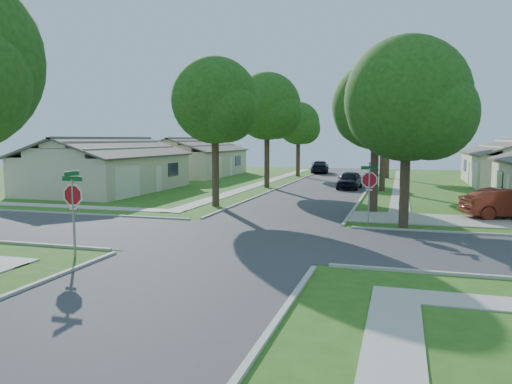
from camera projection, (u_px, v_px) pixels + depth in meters
The scene contains 19 objects.
ground at pixel (244, 238), 20.56m from camera, with size 100.00×100.00×0.00m, color #2D5918.
road_ns at pixel (244, 238), 20.56m from camera, with size 7.00×100.00×0.02m, color #333335.
sidewalk_ne at pixel (401, 185), 43.66m from camera, with size 1.20×40.00×0.04m, color #9E9B91.
sidewalk_nw at pixel (266, 182), 47.07m from camera, with size 1.20×40.00×0.04m, color #9E9B91.
driveway at pixel (436, 220), 25.12m from camera, with size 8.80×3.60×0.05m, color #9E9B91.
stop_sign_sw at pixel (73, 199), 17.17m from camera, with size 1.05×0.80×2.98m.
stop_sign_ne at pixel (369, 182), 23.51m from camera, with size 1.05×0.80×2.98m.
tree_e_near at pixel (377, 110), 27.22m from camera, with size 4.97×4.80×8.28m.
tree_e_mid at pixel (385, 111), 38.61m from camera, with size 5.59×5.40×9.21m.
tree_e_far at pixel (389, 120), 51.04m from camera, with size 5.17×5.00×8.72m.
tree_w_near at pixel (216, 105), 29.80m from camera, with size 5.38×5.20×8.97m.
tree_w_mid at pixel (268, 109), 41.21m from camera, with size 5.80×5.60×9.56m.
tree_w_far at pixel (299, 125), 53.72m from camera, with size 4.76×4.60×8.04m.
tree_ne_corner at pixel (409, 105), 22.20m from camera, with size 5.80×5.60×8.66m.
house_nw_near at pixel (108, 171), 39.18m from camera, with size 8.42×13.60×4.23m.
house_nw_far at pixel (195, 162), 55.40m from camera, with size 8.42×13.60×4.23m.
car_driveway at pixel (509, 204), 25.56m from camera, with size 1.64×4.69×1.55m, color #5F1E13.
car_curb_east at pixel (350, 180), 40.74m from camera, with size 1.71×4.25×1.45m, color black.
car_curb_west at pixel (320, 167), 59.25m from camera, with size 2.05×5.03×1.46m, color black.
Camera 1 is at (6.15, -19.29, 4.09)m, focal length 35.00 mm.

